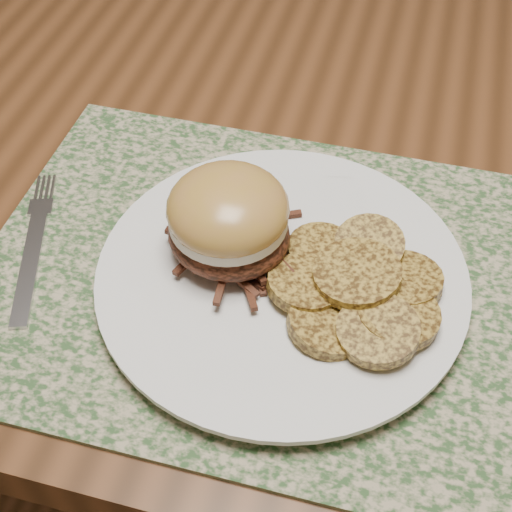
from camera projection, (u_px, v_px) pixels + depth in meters
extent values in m
plane|color=brown|center=(298.00, 441.00, 1.27)|extent=(3.50, 3.50, 0.00)
cube|color=brown|center=(330.00, 105.00, 0.73)|extent=(1.50, 0.90, 0.04)
cylinder|color=brown|center=(2.00, 91.00, 1.37)|extent=(0.06, 0.06, 0.71)
cube|color=#2F4E28|center=(273.00, 278.00, 0.55)|extent=(0.45, 0.33, 0.00)
cylinder|color=white|center=(282.00, 277.00, 0.53)|extent=(0.26, 0.26, 0.02)
ellipsoid|color=black|center=(229.00, 234.00, 0.53)|extent=(0.12, 0.11, 0.04)
cylinder|color=beige|center=(228.00, 218.00, 0.51)|extent=(0.11, 0.11, 0.01)
ellipsoid|color=#A27135|center=(228.00, 208.00, 0.51)|extent=(0.11, 0.11, 0.05)
cylinder|color=#A68331|center=(322.00, 250.00, 0.53)|extent=(0.06, 0.06, 0.01)
cylinder|color=#A68331|center=(369.00, 245.00, 0.53)|extent=(0.07, 0.07, 0.02)
cylinder|color=#A68331|center=(400.00, 280.00, 0.51)|extent=(0.07, 0.07, 0.02)
cylinder|color=#A68331|center=(305.00, 284.00, 0.51)|extent=(0.08, 0.08, 0.02)
cylinder|color=#A68331|center=(357.00, 274.00, 0.50)|extent=(0.09, 0.09, 0.02)
cylinder|color=#A68331|center=(398.00, 314.00, 0.49)|extent=(0.07, 0.07, 0.02)
cylinder|color=#A68331|center=(328.00, 324.00, 0.49)|extent=(0.07, 0.07, 0.02)
cylinder|color=#A68331|center=(378.00, 330.00, 0.48)|extent=(0.07, 0.07, 0.02)
cube|color=#B2B2BA|center=(29.00, 268.00, 0.55)|extent=(0.05, 0.11, 0.00)
cube|color=#B2B2BA|center=(41.00, 208.00, 0.59)|extent=(0.02, 0.02, 0.00)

